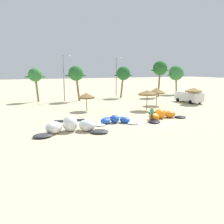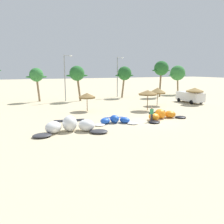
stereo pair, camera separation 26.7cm
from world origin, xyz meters
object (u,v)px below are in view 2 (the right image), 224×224
Objects in this scene: kite_far_left at (70,126)px; parked_van at (189,96)px; kite_left_of_center at (162,115)px; lamppost_west_center at (65,75)px; person_near_kites at (152,114)px; beach_umbrella_near_van at (87,96)px; beach_umbrella_middle at (148,93)px; palm_center_right at (161,69)px; palm_left_of_gap at (77,74)px; beach_umbrella_outermost at (195,90)px; palm_right_of_gap at (178,73)px; kite_left at (115,120)px; palm_center_left at (125,74)px; beach_umbrella_near_palms at (158,91)px; lamppost_east_center at (118,75)px; palm_left at (36,75)px.

parked_van is (24.05, 10.59, 0.53)m from kite_far_left.
kite_far_left is 1.15× the size of kite_left_of_center.
person_near_kites is at bearing -77.71° from lamppost_west_center.
beach_umbrella_near_van is 8.57m from beach_umbrella_middle.
palm_center_right reaches higher than beach_umbrella_middle.
lamppost_west_center is (-1.94, 0.79, -0.29)m from palm_left_of_gap.
palm_right_of_gap reaches higher than beach_umbrella_outermost.
lamppost_west_center reaches higher than palm_left_of_gap.
kite_far_left is 5.51m from kite_left.
beach_umbrella_middle is 24.53m from palm_right_of_gap.
palm_center_left is 0.85× the size of palm_center_right.
person_near_kites is (-14.65, -9.99, -0.27)m from parked_van.
beach_umbrella_near_palms is at bearing -43.69° from lamppost_west_center.
kite_left_of_center is 14.25m from beach_umbrella_outermost.
person_near_kites is 0.19× the size of lamppost_west_center.
person_near_kites is at bearing -119.38° from beach_umbrella_middle.
palm_center_right reaches higher than palm_right_of_gap.
kite_left is 27.62m from palm_center_right.
kite_far_left is 0.83× the size of lamppost_west_center.
beach_umbrella_middle is at bearing -139.35° from palm_right_of_gap.
beach_umbrella_outermost is 20.74m from palm_left_of_gap.
kite_left is 25.65m from lamppost_east_center.
palm_center_right is at bearing 51.67° from beach_umbrella_near_palms.
palm_right_of_gap is at bearing 58.73° from parked_van.
palm_center_left is (12.18, 12.15, 2.73)m from beach_umbrella_near_van.
kite_far_left is 22.39m from palm_left_of_gap.
palm_center_left is at bearing 88.73° from beach_umbrella_near_palms.
palm_left_of_gap reaches higher than beach_umbrella_near_palms.
palm_right_of_gap reaches higher than kite_far_left.
parked_van reaches higher than kite_left.
beach_umbrella_middle is 0.45× the size of palm_left_of_gap.
beach_umbrella_middle is at bearing -20.52° from beach_umbrella_near_van.
beach_umbrella_outermost reaches higher than kite_far_left.
lamppost_west_center is (-26.73, -1.25, -0.22)m from palm_right_of_gap.
lamppost_west_center reaches higher than palm_center_right.
person_near_kites is (9.41, 0.60, 0.26)m from kite_far_left.
beach_umbrella_near_palms reaches higher than parked_van.
kite_left_of_center is at bearing -77.02° from palm_left_of_gap.
lamppost_west_center reaches higher than parked_van.
beach_umbrella_middle reaches higher than beach_umbrella_near_van.
lamppost_west_center reaches higher than palm_right_of_gap.
parked_van is 14.00m from palm_center_left.
beach_umbrella_near_van is (5.00, 10.02, 1.61)m from kite_far_left.
lamppost_east_center is at bearing 63.47° from kite_left.
kite_left is at bearing -119.87° from palm_center_left.
beach_umbrella_outermost is 17.00m from lamppost_east_center.
kite_far_left is 2.72× the size of beach_umbrella_near_van.
beach_umbrella_outermost is 1.79× the size of person_near_kites.
palm_left reaches higher than person_near_kites.
palm_left_of_gap is at bearing 114.31° from beach_umbrella_middle.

